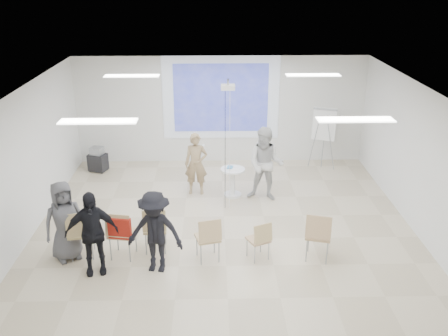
{
  "coord_description": "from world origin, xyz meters",
  "views": [
    {
      "loc": [
        -0.23,
        -8.96,
        5.16
      ],
      "look_at": [
        0.0,
        0.8,
        1.25
      ],
      "focal_mm": 40.0,
      "sensor_mm": 36.0,
      "label": 1
    }
  ],
  "objects_px": {
    "player_right": "(266,160)",
    "chair_left_mid": "(121,231)",
    "audience_left": "(91,227)",
    "audience_outer": "(64,217)",
    "chair_far_left": "(80,230)",
    "chair_right_far": "(318,233)",
    "chair_left_inner": "(155,226)",
    "player_left": "(196,160)",
    "chair_right_inner": "(260,238)",
    "chair_center": "(209,236)",
    "av_cart": "(98,160)",
    "audience_mid": "(155,227)",
    "flipchart_easel": "(324,125)",
    "laptop": "(155,226)",
    "pedestal_table": "(233,180)"
  },
  "relations": [
    {
      "from": "player_right",
      "to": "chair_left_mid",
      "type": "height_order",
      "value": "player_right"
    },
    {
      "from": "audience_left",
      "to": "audience_outer",
      "type": "xyz_separation_m",
      "value": [
        -0.61,
        0.48,
        -0.03
      ]
    },
    {
      "from": "chair_far_left",
      "to": "chair_right_far",
      "type": "bearing_deg",
      "value": -10.38
    },
    {
      "from": "audience_left",
      "to": "chair_left_inner",
      "type": "bearing_deg",
      "value": 21.02
    },
    {
      "from": "player_left",
      "to": "chair_left_inner",
      "type": "height_order",
      "value": "player_left"
    },
    {
      "from": "player_right",
      "to": "chair_left_inner",
      "type": "distance_m",
      "value": 3.37
    },
    {
      "from": "audience_outer",
      "to": "player_right",
      "type": "bearing_deg",
      "value": 0.49
    },
    {
      "from": "player_right",
      "to": "chair_right_inner",
      "type": "height_order",
      "value": "player_right"
    },
    {
      "from": "chair_right_far",
      "to": "audience_outer",
      "type": "height_order",
      "value": "audience_outer"
    },
    {
      "from": "player_right",
      "to": "chair_left_inner",
      "type": "bearing_deg",
      "value": -119.36
    },
    {
      "from": "chair_left_mid",
      "to": "chair_left_inner",
      "type": "height_order",
      "value": "chair_left_mid"
    },
    {
      "from": "chair_center",
      "to": "av_cart",
      "type": "relative_size",
      "value": 1.34
    },
    {
      "from": "chair_right_inner",
      "to": "av_cart",
      "type": "distance_m",
      "value": 6.09
    },
    {
      "from": "av_cart",
      "to": "audience_left",
      "type": "bearing_deg",
      "value": -60.18
    },
    {
      "from": "chair_right_far",
      "to": "audience_mid",
      "type": "relative_size",
      "value": 0.56
    },
    {
      "from": "chair_center",
      "to": "audience_left",
      "type": "distance_m",
      "value": 2.13
    },
    {
      "from": "player_left",
      "to": "flipchart_easel",
      "type": "bearing_deg",
      "value": 27.51
    },
    {
      "from": "player_right",
      "to": "audience_left",
      "type": "distance_m",
      "value": 4.55
    },
    {
      "from": "player_left",
      "to": "flipchart_easel",
      "type": "relative_size",
      "value": 1.02
    },
    {
      "from": "chair_left_mid",
      "to": "audience_left",
      "type": "bearing_deg",
      "value": -123.86
    },
    {
      "from": "audience_left",
      "to": "audience_mid",
      "type": "xyz_separation_m",
      "value": [
        1.12,
        0.03,
        -0.03
      ]
    },
    {
      "from": "audience_left",
      "to": "chair_far_left",
      "type": "bearing_deg",
      "value": 114.25
    },
    {
      "from": "chair_right_inner",
      "to": "av_cart",
      "type": "relative_size",
      "value": 1.17
    },
    {
      "from": "flipchart_easel",
      "to": "av_cart",
      "type": "relative_size",
      "value": 2.5
    },
    {
      "from": "audience_outer",
      "to": "flipchart_easel",
      "type": "xyz_separation_m",
      "value": [
        5.78,
        4.48,
        0.37
      ]
    },
    {
      "from": "laptop",
      "to": "av_cart",
      "type": "distance_m",
      "value": 4.62
    },
    {
      "from": "pedestal_table",
      "to": "player_left",
      "type": "distance_m",
      "value": 1.01
    },
    {
      "from": "player_right",
      "to": "chair_left_inner",
      "type": "height_order",
      "value": "player_right"
    },
    {
      "from": "chair_left_mid",
      "to": "chair_right_far",
      "type": "distance_m",
      "value": 3.7
    },
    {
      "from": "laptop",
      "to": "audience_outer",
      "type": "relative_size",
      "value": 0.2
    },
    {
      "from": "chair_center",
      "to": "flipchart_easel",
      "type": "relative_size",
      "value": 0.54
    },
    {
      "from": "audience_left",
      "to": "player_right",
      "type": "bearing_deg",
      "value": 30.38
    },
    {
      "from": "chair_far_left",
      "to": "chair_right_inner",
      "type": "height_order",
      "value": "chair_far_left"
    },
    {
      "from": "flipchart_easel",
      "to": "audience_outer",
      "type": "bearing_deg",
      "value": -120.44
    },
    {
      "from": "player_left",
      "to": "chair_right_far",
      "type": "distance_m",
      "value": 3.93
    },
    {
      "from": "chair_far_left",
      "to": "chair_right_far",
      "type": "height_order",
      "value": "chair_far_left"
    },
    {
      "from": "chair_left_inner",
      "to": "av_cart",
      "type": "relative_size",
      "value": 1.4
    },
    {
      "from": "chair_far_left",
      "to": "player_right",
      "type": "bearing_deg",
      "value": 26.44
    },
    {
      "from": "player_left",
      "to": "chair_right_far",
      "type": "relative_size",
      "value": 1.74
    },
    {
      "from": "player_left",
      "to": "chair_far_left",
      "type": "relative_size",
      "value": 1.72
    },
    {
      "from": "pedestal_table",
      "to": "chair_far_left",
      "type": "height_order",
      "value": "chair_far_left"
    },
    {
      "from": "pedestal_table",
      "to": "chair_right_inner",
      "type": "bearing_deg",
      "value": -82.19
    },
    {
      "from": "chair_left_mid",
      "to": "chair_right_far",
      "type": "relative_size",
      "value": 1.0
    },
    {
      "from": "pedestal_table",
      "to": "player_left",
      "type": "height_order",
      "value": "player_left"
    },
    {
      "from": "chair_far_left",
      "to": "audience_outer",
      "type": "distance_m",
      "value": 0.4
    },
    {
      "from": "chair_far_left",
      "to": "chair_right_inner",
      "type": "bearing_deg",
      "value": -10.38
    },
    {
      "from": "laptop",
      "to": "audience_left",
      "type": "bearing_deg",
      "value": 33.16
    },
    {
      "from": "flipchart_easel",
      "to": "chair_left_mid",
      "type": "bearing_deg",
      "value": -114.54
    },
    {
      "from": "pedestal_table",
      "to": "laptop",
      "type": "distance_m",
      "value": 2.94
    },
    {
      "from": "chair_left_inner",
      "to": "chair_right_far",
      "type": "bearing_deg",
      "value": -10.08
    }
  ]
}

